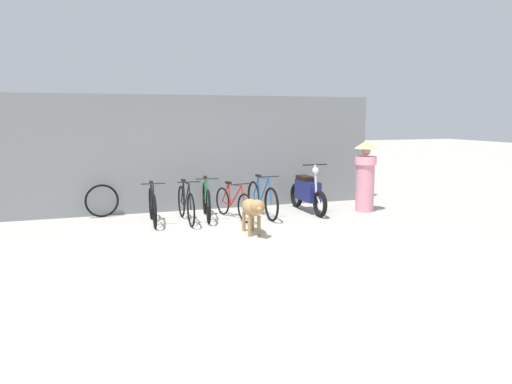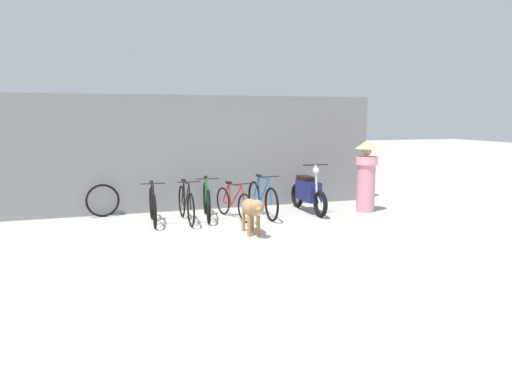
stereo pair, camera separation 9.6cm
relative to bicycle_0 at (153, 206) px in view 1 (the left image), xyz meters
name	(u,v)px [view 1 (the left image)]	position (x,y,z in m)	size (l,w,h in m)	color
ground_plane	(233,238)	(1.17, -1.71, -0.36)	(60.00, 60.00, 0.00)	#ADA89E
shop_wall_back	(196,153)	(1.17, 1.23, 0.95)	(8.74, 0.20, 2.61)	slate
bicycle_0	(153,206)	(0.00, 0.00, 0.00)	(0.46, 1.61, 0.86)	black
bicycle_1	(186,204)	(0.66, -0.07, 0.01)	(0.46, 1.70, 0.88)	black
bicycle_2	(206,201)	(1.14, 0.14, 0.01)	(0.46, 1.76, 0.90)	black
bicycle_3	(233,203)	(1.68, -0.07, -0.02)	(0.48, 1.57, 0.79)	black
bicycle_4	(262,199)	(2.32, -0.08, 0.02)	(0.46, 1.74, 0.92)	black
motorcycle	(308,192)	(3.46, 0.07, 0.09)	(0.58, 1.82, 1.12)	black
stray_dog	(252,209)	(1.59, -1.56, 0.13)	(0.35, 1.24, 0.70)	#997247
person_in_robes	(365,173)	(4.73, -0.27, 0.51)	(0.72, 0.72, 1.61)	pink
spare_tire_left	(102,201)	(-0.94, 0.97, 0.00)	(0.71, 0.13, 0.71)	black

